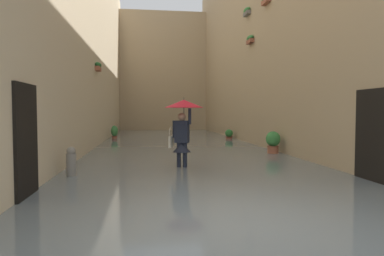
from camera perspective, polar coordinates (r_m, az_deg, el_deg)
name	(u,v)px	position (r m, az deg, el deg)	size (l,w,h in m)	color
ground_plane	(176,146)	(17.00, -2.72, -2.96)	(60.41, 60.41, 0.00)	#605B56
flood_water	(176,144)	(16.99, -2.72, -2.73)	(8.01, 30.16, 0.14)	slate
building_facade_left	(265,30)	(18.32, 11.98, 15.60)	(2.04, 28.16, 11.57)	tan
building_facade_right	(79,29)	(17.55, -18.14, 15.23)	(2.04, 28.16, 11.06)	beige
building_facade_far	(163,73)	(30.05, -4.84, 9.09)	(10.81, 1.80, 10.03)	tan
person_wading	(183,119)	(9.57, -1.52, 1.56)	(1.09, 1.09, 2.09)	black
potted_plant_near_right	(114,133)	(20.12, -12.69, -0.74)	(0.39, 0.39, 0.89)	brown
potted_plant_near_left	(273,143)	(13.16, 13.23, -2.38)	(0.53, 0.53, 0.95)	#9E563D
potted_plant_mid_left	(229,135)	(19.71, 6.13, -1.15)	(0.45, 0.45, 0.68)	brown
mooring_bollard	(71,164)	(8.87, -19.30, -5.66)	(0.24, 0.24, 0.84)	gray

